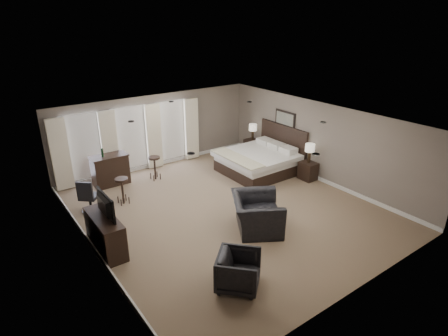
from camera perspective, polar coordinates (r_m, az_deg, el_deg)
room at (r=10.19m, az=0.41°, el=0.09°), size 7.60×8.60×2.64m
window_bay at (r=13.18m, az=-13.86°, el=4.22°), size 5.25×0.20×2.30m
bed at (r=13.04m, az=5.48°, el=2.53°), size 2.39×2.28×1.52m
nightstand_near at (r=12.85m, az=12.66°, el=-0.43°), size 0.45×0.55×0.60m
nightstand_far at (r=14.77m, az=4.33°, el=3.14°), size 0.47×0.57×0.62m
lamp_near at (r=12.63m, az=12.89°, el=2.19°), size 0.31×0.31×0.65m
lamp_far at (r=14.58m, az=4.40°, el=5.47°), size 0.31×0.31×0.63m
wall_art at (r=13.49m, az=9.26°, el=7.42°), size 0.04×0.96×0.56m
dresser at (r=9.26m, az=-17.62°, el=-9.49°), size 0.49×1.51×0.87m
tv at (r=9.02m, az=-17.99°, el=-6.77°), size 0.57×1.00×0.13m
armchair_near at (r=9.59m, az=5.02°, el=-6.11°), size 1.49×1.65×1.21m
armchair_far at (r=7.78m, az=2.24°, el=-15.17°), size 1.14×1.14×0.85m
bar_counter at (r=12.64m, az=-16.94°, el=-0.28°), size 1.16×0.60×1.01m
bar_stool_left at (r=11.30m, az=-15.20°, el=-3.40°), size 0.48×0.48×0.80m
bar_stool_right at (r=12.72m, az=-10.49°, el=-0.01°), size 0.49×0.49×0.80m
desk_chair at (r=11.07m, az=-19.84°, el=-3.96°), size 0.72×0.72×1.01m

